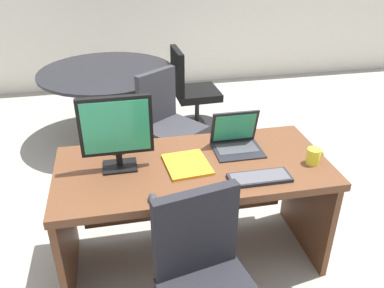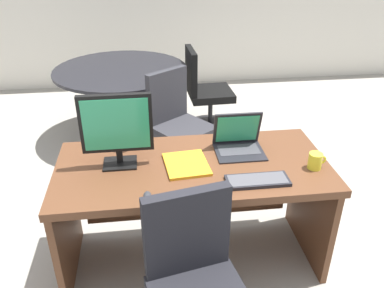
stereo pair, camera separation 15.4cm
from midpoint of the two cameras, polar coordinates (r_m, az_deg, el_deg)
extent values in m
plane|color=gray|center=(4.05, -1.51, -1.09)|extent=(12.00, 12.00, 0.00)
cube|color=#56331E|center=(2.40, 1.96, -3.49)|extent=(1.65, 0.77, 0.05)
cube|color=#56331E|center=(2.64, -16.08, -11.52)|extent=(0.04, 0.68, 0.71)
cube|color=#56331E|center=(2.84, 18.29, -8.72)|extent=(0.04, 0.68, 0.71)
cube|color=#56331E|center=(2.83, 0.93, -6.31)|extent=(1.45, 0.02, 0.50)
cube|color=black|center=(2.41, -8.53, -2.81)|extent=(0.20, 0.16, 0.01)
cube|color=black|center=(2.40, -8.61, -1.69)|extent=(0.04, 0.02, 0.09)
cube|color=black|center=(2.29, -9.01, 2.94)|extent=(0.42, 0.04, 0.35)
cube|color=#2D9966|center=(2.27, -9.02, 2.72)|extent=(0.38, 0.00, 0.31)
cube|color=black|center=(2.54, 8.60, -1.17)|extent=(0.31, 0.25, 0.01)
cube|color=#38383D|center=(2.55, 8.50, -0.84)|extent=(0.26, 0.14, 0.00)
cube|color=black|center=(2.56, 8.25, 2.26)|extent=(0.31, 0.07, 0.24)
cube|color=#2D9966|center=(2.55, 8.30, 2.14)|extent=(0.27, 0.06, 0.20)
cube|color=black|center=(2.27, 11.39, -5.25)|extent=(0.36, 0.14, 0.02)
cube|color=#47474C|center=(2.26, 11.41, -5.02)|extent=(0.33, 0.12, 0.00)
ellipsoid|color=#2D2D33|center=(2.09, -4.35, -7.57)|extent=(0.04, 0.08, 0.03)
cylinder|color=black|center=(2.61, -6.34, 0.02)|extent=(0.12, 0.12, 0.01)
cylinder|color=black|center=(2.56, -6.48, 2.33)|extent=(0.02, 0.02, 0.22)
sphere|color=black|center=(2.47, -6.65, 5.15)|extent=(0.11, 0.11, 0.11)
cube|color=orange|center=(2.37, 1.05, -2.98)|extent=(0.28, 0.32, 0.02)
cylinder|color=yellow|center=(2.46, 19.10, -2.36)|extent=(0.08, 0.08, 0.10)
torus|color=yellow|center=(2.48, 19.96, -2.19)|extent=(0.06, 0.01, 0.06)
cube|color=black|center=(1.98, 1.58, -12.59)|extent=(0.44, 0.15, 0.48)
cylinder|color=black|center=(4.43, -8.49, 1.60)|extent=(0.61, 0.61, 0.04)
cylinder|color=black|center=(4.28, -8.84, 5.95)|extent=(0.08, 0.08, 0.69)
cylinder|color=black|center=(4.15, -9.21, 10.52)|extent=(1.36, 1.36, 0.03)
cylinder|color=black|center=(3.78, 0.00, -3.14)|extent=(0.56, 0.56, 0.04)
cylinder|color=black|center=(3.69, 0.00, -0.80)|extent=(0.05, 0.05, 0.31)
cube|color=#2D2D33|center=(3.60, 0.00, 1.94)|extent=(0.64, 0.64, 0.08)
cube|color=#2D2D33|center=(3.63, -2.39, 7.01)|extent=(0.39, 0.31, 0.48)
cylinder|color=black|center=(4.53, 3.58, 2.52)|extent=(0.56, 0.56, 0.04)
cylinder|color=black|center=(4.45, 3.66, 4.74)|extent=(0.05, 0.05, 0.34)
cube|color=black|center=(4.37, 3.74, 7.28)|extent=(0.48, 0.48, 0.08)
cube|color=black|center=(4.23, 0.93, 10.51)|extent=(0.08, 0.44, 0.46)
camera|label=1|loc=(0.08, -88.13, 1.02)|focal=36.91mm
camera|label=2|loc=(0.08, 91.87, -1.02)|focal=36.91mm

